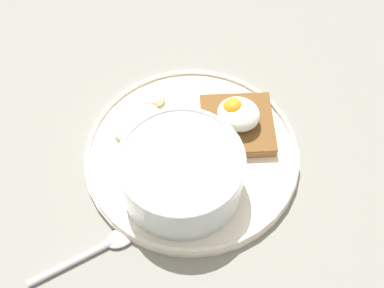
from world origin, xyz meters
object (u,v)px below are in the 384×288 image
Objects in this scene: banana_slice_back at (154,97)px; spoon at (97,250)px; poached_egg at (238,113)px; banana_slice_front at (180,112)px; banana_slice_left at (147,118)px; banana_slice_right at (128,126)px; oatmeal_bowl at (181,173)px; toast_slice at (237,125)px.

banana_slice_back is 21.55cm from spoon.
banana_slice_front is at bearing -174.19° from poached_egg.
spoon is at bearing -84.47° from banana_slice_left.
poached_egg is at bearing 15.83° from banana_slice_left.
oatmeal_bowl is at bearing -29.31° from banana_slice_right.
banana_slice_left is at bearing -164.36° from toast_slice.
banana_slice_left reaches higher than spoon.
banana_slice_left is at bearing -80.48° from banana_slice_back.
spoon is at bearing -119.15° from oatmeal_bowl.
toast_slice is 2.41cm from poached_egg.
banana_slice_right is at bearing -158.61° from poached_egg.
poached_egg reaches higher than banana_slice_back.
banana_slice_right is at bearing -141.37° from banana_slice_front.
spoon is at bearing -113.97° from toast_slice.
spoon is (-9.35, -21.02, -1.48)cm from toast_slice.
toast_slice is 13.81cm from banana_slice_right.
poached_egg is at bearing 5.81° from banana_slice_front.
poached_egg is at bearing 21.39° from banana_slice_right.
poached_egg reaches higher than banana_slice_left.
banana_slice_left is at bearing 136.89° from oatmeal_bowl.
toast_slice is at bearing 21.18° from banana_slice_right.
oatmeal_bowl is at bearing -52.19° from banana_slice_back.
banana_slice_back is at bearing 178.22° from toast_slice.
oatmeal_bowl reaches higher than banana_slice_left.
oatmeal_bowl is 3.72× the size of banana_slice_back.
oatmeal_bowl reaches higher than poached_egg.
oatmeal_bowl is 4.35× the size of banana_slice_front.
spoon is (1.74, -17.92, -1.32)cm from banana_slice_left.
oatmeal_bowl is 10.84cm from banana_slice_left.
oatmeal_bowl reaches higher than banana_slice_front.
banana_slice_front is 6.78cm from banana_slice_right.
poached_egg is (3.25, 10.32, 0.10)cm from oatmeal_bowl.
banana_slice_right is at bearing -133.51° from banana_slice_left.
banana_slice_right is at bearing 150.69° from oatmeal_bowl.
toast_slice is (3.38, 10.32, -2.30)cm from oatmeal_bowl.
banana_slice_front is 0.86× the size of banana_slice_back.
banana_slice_back is (-11.66, 0.36, -0.18)cm from toast_slice.
oatmeal_bowl is at bearing -66.30° from banana_slice_front.
banana_slice_front is 0.84× the size of banana_slice_left.
toast_slice is 11.67cm from banana_slice_back.
banana_slice_back is (-8.29, 10.68, -2.49)cm from oatmeal_bowl.
banana_slice_left reaches higher than banana_slice_right.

